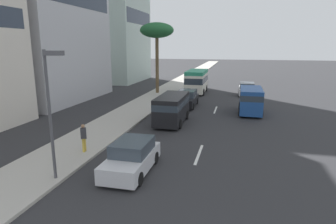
{
  "coord_description": "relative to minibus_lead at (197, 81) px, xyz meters",
  "views": [
    {
      "loc": [
        -3.21,
        -1.97,
        6.17
      ],
      "look_at": [
        18.17,
        3.18,
        1.11
      ],
      "focal_mm": 31.02,
      "sensor_mm": 36.0,
      "label": 1
    }
  ],
  "objects": [
    {
      "name": "ground_plane",
      "position": [
        -3.29,
        -3.3,
        -1.63
      ],
      "size": [
        198.0,
        198.0,
        0.0
      ],
      "primitive_type": "plane",
      "color": "#2D2D30"
    },
    {
      "name": "sidewalk_right",
      "position": [
        -3.29,
        4.23,
        -1.56
      ],
      "size": [
        162.0,
        3.78,
        0.15
      ],
      "primitive_type": "cube",
      "color": "#B2ADA3",
      "rests_on": "ground_plane"
    },
    {
      "name": "lane_stripe_mid",
      "position": [
        -22.18,
        -3.3,
        -1.62
      ],
      "size": [
        3.2,
        0.16,
        0.01
      ],
      "primitive_type": "cube",
      "color": "silver",
      "rests_on": "ground_plane"
    },
    {
      "name": "lane_stripe_far",
      "position": [
        -9.94,
        -3.3,
        -1.62
      ],
      "size": [
        3.2,
        0.16,
        0.01
      ],
      "primitive_type": "cube",
      "color": "silver",
      "rests_on": "ground_plane"
    },
    {
      "name": "minibus_lead",
      "position": [
        0.0,
        0.0,
        0.0
      ],
      "size": [
        6.04,
        2.44,
        2.97
      ],
      "rotation": [
        0.0,
        0.0,
        3.14
      ],
      "color": "silver",
      "rests_on": "ground_plane"
    },
    {
      "name": "car_second",
      "position": [
        -25.28,
        -0.36,
        -0.88
      ],
      "size": [
        4.21,
        1.9,
        1.57
      ],
      "rotation": [
        0.0,
        0.0,
        3.14
      ],
      "color": "silver",
      "rests_on": "ground_plane"
    },
    {
      "name": "van_third",
      "position": [
        -15.72,
        -0.24,
        -0.33
      ],
      "size": [
        5.12,
        2.11,
        2.27
      ],
      "rotation": [
        0.0,
        0.0,
        3.14
      ],
      "color": "black",
      "rests_on": "ground_plane"
    },
    {
      "name": "car_fourth",
      "position": [
        -8.83,
        -0.24,
        -0.85
      ],
      "size": [
        4.72,
        1.96,
        1.64
      ],
      "rotation": [
        0.0,
        0.0,
        3.14
      ],
      "color": "black",
      "rests_on": "ground_plane"
    },
    {
      "name": "car_fifth",
      "position": [
        -0.25,
        -6.43,
        -0.87
      ],
      "size": [
        4.57,
        1.95,
        1.59
      ],
      "color": "white",
      "rests_on": "ground_plane"
    },
    {
      "name": "van_sixth",
      "position": [
        -10.7,
        -6.54,
        -0.29
      ],
      "size": [
        4.61,
        2.07,
        2.34
      ],
      "color": "#1E478C",
      "rests_on": "ground_plane"
    },
    {
      "name": "pedestrian_near_lamp",
      "position": [
        -23.67,
        3.17,
        -0.58
      ],
      "size": [
        0.35,
        0.39,
        1.64
      ],
      "rotation": [
        0.0,
        0.0,
        2.08
      ],
      "color": "gold",
      "rests_on": "sidewalk_right"
    },
    {
      "name": "palm_tree",
      "position": [
        -1.88,
        4.87,
        6.23
      ],
      "size": [
        4.22,
        4.22,
        8.81
      ],
      "color": "brown",
      "rests_on": "sidewalk_right"
    },
    {
      "name": "street_lamp",
      "position": [
        -27.1,
        2.62,
        2.21
      ],
      "size": [
        0.24,
        0.97,
        5.86
      ],
      "color": "#4C4C51",
      "rests_on": "sidewalk_right"
    }
  ]
}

